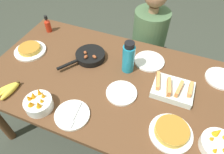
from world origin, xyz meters
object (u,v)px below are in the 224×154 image
object	(u,v)px
fruit_bowl_citrus	(219,145)
empty_plate_far_left	(149,61)
melon_tray	(173,89)
skillet	(90,56)
frittata_plate_side	(30,50)
person_figure	(147,51)
hot_sauce_bottle	(48,25)
banana_bunch	(9,89)
fruit_bowl_mango	(38,103)
empty_plate_near_front	(122,93)
frittata_plate_center	(171,132)
empty_plate_mid_edge	(72,115)
water_bottle	(128,58)
empty_plate_far_right	(221,78)

from	to	relation	value
fruit_bowl_citrus	empty_plate_far_left	bearing A→B (deg)	134.83
melon_tray	skillet	distance (m)	0.67
frittata_plate_side	person_figure	xyz separation A→B (m)	(0.83, 0.68, -0.28)
empty_plate_far_left	fruit_bowl_citrus	bearing A→B (deg)	-45.17
hot_sauce_bottle	banana_bunch	bearing A→B (deg)	-77.87
fruit_bowl_mango	skillet	bearing A→B (deg)	79.96
empty_plate_near_front	empty_plate_far_left	distance (m)	0.39
frittata_plate_center	hot_sauce_bottle	distance (m)	1.36
empty_plate_far_left	fruit_bowl_mango	xyz separation A→B (m)	(-0.54, -0.67, 0.03)
melon_tray	frittata_plate_side	bearing A→B (deg)	-179.21
frittata_plate_center	melon_tray	bearing A→B (deg)	99.41
melon_tray	empty_plate_far_left	distance (m)	0.32
skillet	empty_plate_far_left	world-z (taller)	skillet
melon_tray	skillet	world-z (taller)	melon_tray
empty_plate_mid_edge	water_bottle	size ratio (longest dim) A/B	0.87
melon_tray	hot_sauce_bottle	xyz separation A→B (m)	(-1.18, 0.29, 0.04)
fruit_bowl_mango	person_figure	xyz separation A→B (m)	(0.44, 1.11, -0.31)
fruit_bowl_mango	hot_sauce_bottle	size ratio (longest dim) A/B	1.12
empty_plate_far_right	fruit_bowl_mango	size ratio (longest dim) A/B	1.24
melon_tray	water_bottle	distance (m)	0.37
empty_plate_mid_edge	empty_plate_far_left	bearing A→B (deg)	63.95
frittata_plate_center	hot_sauce_bottle	bearing A→B (deg)	154.23
hot_sauce_bottle	person_figure	xyz separation A→B (m)	(0.85, 0.38, -0.33)
banana_bunch	empty_plate_far_left	bearing A→B (deg)	38.24
frittata_plate_side	hot_sauce_bottle	distance (m)	0.31
melon_tray	empty_plate_near_front	world-z (taller)	melon_tray
frittata_plate_center	empty_plate_far_left	world-z (taller)	frittata_plate_center
empty_plate_far_right	person_figure	size ratio (longest dim) A/B	0.19
water_bottle	frittata_plate_center	bearing A→B (deg)	-44.86
empty_plate_far_left	fruit_bowl_mango	size ratio (longest dim) A/B	1.32
empty_plate_far_right	banana_bunch	bearing A→B (deg)	-153.83
banana_bunch	melon_tray	bearing A→B (deg)	21.48
skillet	person_figure	world-z (taller)	person_figure
frittata_plate_center	hot_sauce_bottle	world-z (taller)	hot_sauce_bottle
banana_bunch	person_figure	world-z (taller)	person_figure
melon_tray	skillet	xyz separation A→B (m)	(-0.67, 0.09, -0.00)
frittata_plate_center	person_figure	size ratio (longest dim) A/B	0.22
water_bottle	hot_sauce_bottle	xyz separation A→B (m)	(-0.83, 0.19, -0.05)
water_bottle	empty_plate_near_front	bearing A→B (deg)	-80.81
skillet	frittata_plate_center	size ratio (longest dim) A/B	1.41
water_bottle	melon_tray	bearing A→B (deg)	-14.73
empty_plate_far_left	skillet	bearing A→B (deg)	-162.55
banana_bunch	fruit_bowl_citrus	bearing A→B (deg)	4.76
frittata_plate_center	empty_plate_mid_edge	xyz separation A→B (m)	(-0.59, -0.11, -0.02)
melon_tray	frittata_plate_side	distance (m)	1.16
empty_plate_mid_edge	melon_tray	bearing A→B (deg)	37.74
empty_plate_far_left	empty_plate_far_right	distance (m)	0.52
banana_bunch	skillet	xyz separation A→B (m)	(0.36, 0.50, 0.01)
empty_plate_mid_edge	hot_sauce_bottle	world-z (taller)	hot_sauce_bottle
skillet	empty_plate_far_left	xyz separation A→B (m)	(0.45, 0.14, -0.02)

